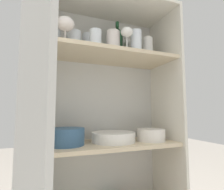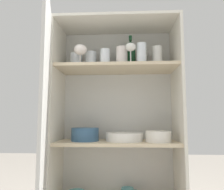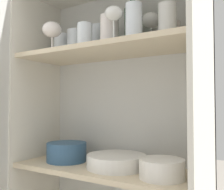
% 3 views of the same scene
% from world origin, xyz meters
% --- Properties ---
extents(cupboard_back_panel, '(0.81, 0.02, 1.46)m').
position_xyz_m(cupboard_back_panel, '(0.00, 0.30, 0.73)').
color(cupboard_back_panel, silver).
rests_on(cupboard_back_panel, ground_plane).
extents(cupboard_side_left, '(0.02, 0.33, 1.46)m').
position_xyz_m(cupboard_side_left, '(-0.40, 0.15, 0.73)').
color(cupboard_side_left, silver).
rests_on(cupboard_side_left, ground_plane).
extents(cupboard_side_right, '(0.02, 0.33, 1.46)m').
position_xyz_m(cupboard_side_right, '(0.40, 0.15, 0.73)').
color(cupboard_side_right, silver).
rests_on(cupboard_side_right, ground_plane).
extents(cupboard_top_panel, '(0.81, 0.33, 0.02)m').
position_xyz_m(cupboard_top_panel, '(0.00, 0.15, 1.47)').
color(cupboard_top_panel, silver).
rests_on(cupboard_top_panel, cupboard_side_left).
extents(shelf_board_middle, '(0.77, 0.30, 0.02)m').
position_xyz_m(shelf_board_middle, '(0.00, 0.15, 0.67)').
color(shelf_board_middle, beige).
extents(shelf_board_upper, '(0.77, 0.30, 0.02)m').
position_xyz_m(shelf_board_upper, '(0.00, 0.15, 1.16)').
color(shelf_board_upper, beige).
extents(cupboard_door, '(0.12, 0.39, 1.46)m').
position_xyz_m(cupboard_door, '(-0.35, -0.21, 0.73)').
color(cupboard_door, silver).
rests_on(cupboard_door, ground_plane).
extents(tumbler_glass_0, '(0.07, 0.07, 0.14)m').
position_xyz_m(tumbler_glass_0, '(0.27, 0.15, 1.24)').
color(tumbler_glass_0, white).
rests_on(tumbler_glass_0, shelf_board_upper).
extents(tumbler_glass_1, '(0.08, 0.08, 0.11)m').
position_xyz_m(tumbler_glass_1, '(-0.29, 0.20, 1.22)').
color(tumbler_glass_1, white).
rests_on(tumbler_glass_1, shelf_board_upper).
extents(tumbler_glass_2, '(0.08, 0.08, 0.11)m').
position_xyz_m(tumbler_glass_2, '(-0.18, 0.17, 1.22)').
color(tumbler_glass_2, white).
rests_on(tumbler_glass_2, shelf_board_upper).
extents(tumbler_glass_3, '(0.06, 0.06, 0.14)m').
position_xyz_m(tumbler_glass_3, '(0.16, 0.09, 1.24)').
color(tumbler_glass_3, white).
rests_on(tumbler_glass_3, shelf_board_upper).
extents(tumbler_glass_4, '(0.07, 0.07, 0.14)m').
position_xyz_m(tumbler_glass_4, '(-0.09, 0.22, 1.24)').
color(tumbler_glass_4, white).
rests_on(tumbler_glass_4, shelf_board_upper).
extents(tumbler_glass_5, '(0.08, 0.08, 0.13)m').
position_xyz_m(tumbler_glass_5, '(0.04, 0.13, 1.23)').
color(tumbler_glass_5, silver).
rests_on(tumbler_glass_5, shelf_board_upper).
extents(tumbler_glass_6, '(0.06, 0.06, 0.11)m').
position_xyz_m(tumbler_glass_6, '(-0.07, 0.11, 1.22)').
color(tumbler_glass_6, white).
rests_on(tumbler_glass_6, shelf_board_upper).
extents(tumbler_glass_7, '(0.06, 0.06, 0.10)m').
position_xyz_m(tumbler_glass_7, '(0.26, 0.24, 1.22)').
color(tumbler_glass_7, silver).
rests_on(tumbler_glass_7, shelf_board_upper).
extents(wine_glass_0, '(0.09, 0.09, 0.14)m').
position_xyz_m(wine_glass_0, '(-0.23, 0.08, 1.26)').
color(wine_glass_0, silver).
rests_on(wine_glass_0, shelf_board_upper).
extents(wine_glass_1, '(0.07, 0.07, 0.14)m').
position_xyz_m(wine_glass_1, '(0.09, 0.07, 1.27)').
color(wine_glass_1, white).
rests_on(wine_glass_1, shelf_board_upper).
extents(wine_glass_2, '(0.08, 0.08, 0.14)m').
position_xyz_m(wine_glass_2, '(0.18, 0.21, 1.27)').
color(wine_glass_2, white).
rests_on(wine_glass_2, shelf_board_upper).
extents(wine_bottle, '(0.07, 0.07, 0.24)m').
position_xyz_m(wine_bottle, '(0.10, 0.21, 1.27)').
color(wine_bottle, '#194728').
rests_on(wine_bottle, shelf_board_upper).
extents(plate_stack_white, '(0.24, 0.24, 0.05)m').
position_xyz_m(plate_stack_white, '(0.05, 0.16, 0.71)').
color(plate_stack_white, white).
rests_on(plate_stack_white, shelf_board_middle).
extents(mixing_bowl_large, '(0.18, 0.18, 0.08)m').
position_xyz_m(mixing_bowl_large, '(-0.21, 0.15, 0.73)').
color(mixing_bowl_large, '#33567A').
rests_on(mixing_bowl_large, shelf_board_middle).
extents(serving_bowl_small, '(0.16, 0.16, 0.07)m').
position_xyz_m(serving_bowl_small, '(0.26, 0.11, 0.72)').
color(serving_bowl_small, silver).
rests_on(serving_bowl_small, shelf_board_middle).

